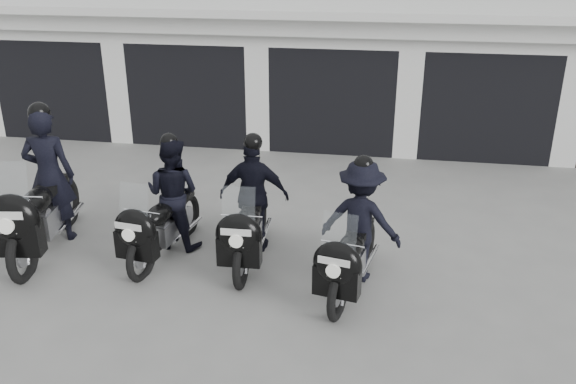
% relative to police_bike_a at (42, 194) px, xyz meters
% --- Properties ---
extents(ground, '(80.00, 80.00, 0.00)m').
position_rel_police_bike_a_xyz_m(ground, '(3.62, -0.51, -0.86)').
color(ground, gray).
rests_on(ground, ground).
extents(garage_block, '(16.40, 6.80, 2.96)m').
position_rel_police_bike_a_xyz_m(garage_block, '(3.62, 7.54, 0.56)').
color(garage_block, white).
rests_on(garage_block, ground).
extents(police_bike_a, '(0.97, 2.49, 2.17)m').
position_rel_police_bike_a_xyz_m(police_bike_a, '(0.00, 0.00, 0.00)').
color(police_bike_a, black).
rests_on(police_bike_a, ground).
extents(police_bike_b, '(0.91, 2.04, 1.79)m').
position_rel_police_bike_a_xyz_m(police_bike_b, '(1.78, 0.23, -0.11)').
color(police_bike_b, black).
rests_on(police_bike_b, ground).
extents(police_bike_c, '(1.01, 2.10, 1.82)m').
position_rel_police_bike_a_xyz_m(police_bike_c, '(3.00, 0.30, -0.09)').
color(police_bike_c, black).
rests_on(police_bike_c, ground).
extents(police_bike_d, '(1.16, 2.03, 1.78)m').
position_rel_police_bike_a_xyz_m(police_bike_d, '(4.50, -0.23, -0.10)').
color(police_bike_d, black).
rests_on(police_bike_d, ground).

